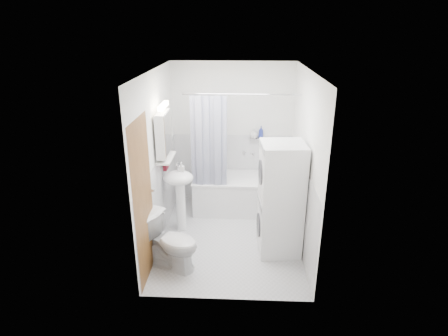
{
  "coord_description": "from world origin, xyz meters",
  "views": [
    {
      "loc": [
        0.14,
        -4.74,
        2.95
      ],
      "look_at": [
        -0.09,
        0.15,
        1.05
      ],
      "focal_mm": 30.0,
      "sensor_mm": 36.0,
      "label": 1
    }
  ],
  "objects_px": {
    "bathtub": "(240,192)",
    "sink": "(179,187)",
    "washer_dryer": "(280,199)",
    "toilet": "(171,242)"
  },
  "relations": [
    {
      "from": "bathtub",
      "to": "sink",
      "type": "distance_m",
      "value": 1.19
    },
    {
      "from": "sink",
      "to": "washer_dryer",
      "type": "height_order",
      "value": "washer_dryer"
    },
    {
      "from": "bathtub",
      "to": "washer_dryer",
      "type": "distance_m",
      "value": 1.37
    },
    {
      "from": "sink",
      "to": "toilet",
      "type": "height_order",
      "value": "sink"
    },
    {
      "from": "bathtub",
      "to": "sink",
      "type": "height_order",
      "value": "sink"
    },
    {
      "from": "sink",
      "to": "washer_dryer",
      "type": "bearing_deg",
      "value": -18.68
    },
    {
      "from": "bathtub",
      "to": "toilet",
      "type": "relative_size",
      "value": 2.1
    },
    {
      "from": "sink",
      "to": "bathtub",
      "type": "bearing_deg",
      "value": 37.74
    },
    {
      "from": "washer_dryer",
      "to": "bathtub",
      "type": "bearing_deg",
      "value": 110.07
    },
    {
      "from": "washer_dryer",
      "to": "toilet",
      "type": "distance_m",
      "value": 1.52
    }
  ]
}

